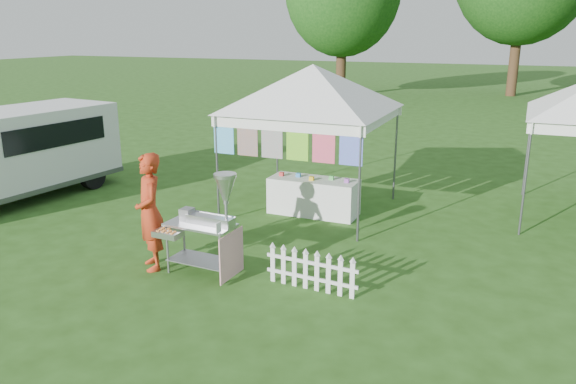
% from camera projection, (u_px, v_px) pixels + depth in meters
% --- Properties ---
extents(ground, '(120.00, 120.00, 0.00)m').
position_uv_depth(ground, '(232.00, 273.00, 8.76)').
color(ground, '#284C15').
rests_on(ground, ground).
extents(canopy_main, '(4.24, 4.24, 3.45)m').
position_uv_depth(canopy_main, '(313.00, 65.00, 11.02)').
color(canopy_main, '#59595E').
rests_on(canopy_main, ground).
extents(donut_cart, '(1.21, 0.77, 1.64)m').
position_uv_depth(donut_cart, '(209.00, 216.00, 8.39)').
color(donut_cart, gray).
rests_on(donut_cart, ground).
extents(vendor, '(0.79, 0.79, 1.86)m').
position_uv_depth(vendor, '(150.00, 212.00, 8.70)').
color(vendor, '#B13115').
rests_on(vendor, ground).
extents(cargo_van, '(2.45, 4.93, 1.97)m').
position_uv_depth(cargo_van, '(14.00, 152.00, 12.37)').
color(cargo_van, silver).
rests_on(cargo_van, ground).
extents(picket_fence, '(1.44, 0.12, 0.56)m').
position_uv_depth(picket_fence, '(311.00, 271.00, 8.10)').
color(picket_fence, silver).
rests_on(picket_fence, ground).
extents(display_table, '(1.80, 0.70, 0.74)m').
position_uv_depth(display_table, '(313.00, 196.00, 11.46)').
color(display_table, white).
rests_on(display_table, ground).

